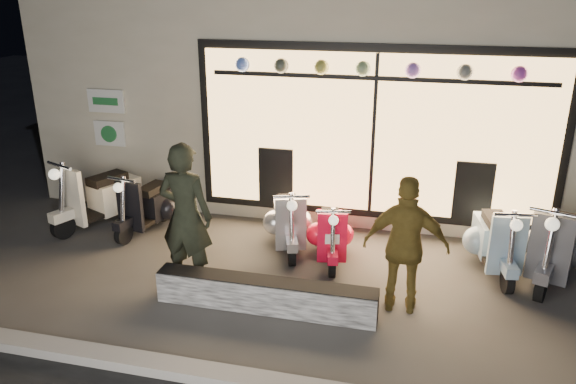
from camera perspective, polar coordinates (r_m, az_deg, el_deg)
name	(u,v)px	position (r m, az deg, el deg)	size (l,w,h in m)	color
ground	(291,284)	(7.39, 0.28, -9.37)	(40.00, 40.00, 0.00)	#383533
kerb	(243,380)	(5.77, -4.59, -18.50)	(40.00, 0.25, 0.12)	slate
shop_building	(350,67)	(11.42, 6.29, 12.48)	(10.20, 6.23, 4.20)	beige
graffiti_barrier	(265,295)	(6.78, -2.30, -10.41)	(2.66, 0.28, 0.40)	black
scooter_silver	(288,219)	(8.32, 0.02, -2.80)	(0.70, 1.35, 0.97)	black
scooter_red	(330,232)	(8.01, 4.33, -4.08)	(0.57, 1.25, 0.89)	black
scooter_black	(152,204)	(9.16, -13.68, -1.16)	(0.60, 1.37, 0.97)	black
scooter_cream	(106,196)	(9.53, -17.99, -0.35)	(0.90, 1.54, 1.12)	black
scooter_blue	(495,239)	(8.18, 20.29, -4.46)	(0.59, 1.42, 1.01)	black
scooter_grey	(556,244)	(8.24, 25.58, -4.77)	(0.84, 1.55, 1.11)	black
man	(186,216)	(7.11, -10.34, -2.43)	(0.69, 0.46, 1.91)	black
woman	(406,246)	(6.63, 11.90, -5.38)	(0.98, 0.41, 1.68)	brown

